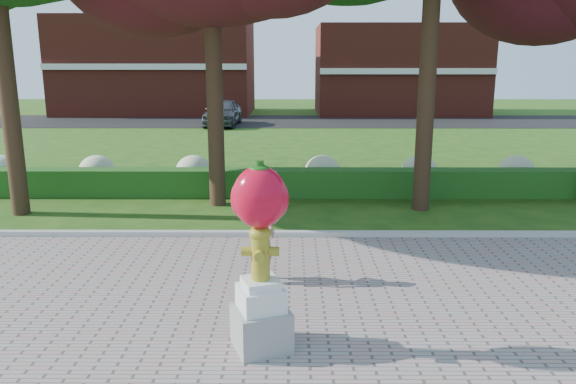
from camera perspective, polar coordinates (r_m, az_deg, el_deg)
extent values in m
plane|color=#214812|center=(9.86, 0.12, -10.01)|extent=(100.00, 100.00, 0.00)
cube|color=#ADADA5|center=(12.65, 0.17, -4.34)|extent=(40.00, 0.18, 0.15)
cube|color=#194112|center=(16.44, 0.21, 0.95)|extent=(24.00, 0.70, 0.80)
ellipsoid|color=#B4C193|center=(19.59, -27.15, 1.92)|extent=(1.10, 1.10, 0.99)
ellipsoid|color=#B4C193|center=(18.40, -18.83, 2.03)|extent=(1.10, 1.10, 0.99)
ellipsoid|color=#B4C193|center=(17.65, -9.58, 2.11)|extent=(1.10, 1.10, 0.99)
ellipsoid|color=#B4C193|center=(17.41, 3.51, 2.12)|extent=(1.10, 1.10, 0.99)
ellipsoid|color=#B4C193|center=(17.84, 13.18, 2.06)|extent=(1.10, 1.10, 0.99)
ellipsoid|color=#B4C193|center=(18.73, 22.17, 1.95)|extent=(1.10, 1.10, 0.99)
cube|color=black|center=(37.27, 0.27, 7.21)|extent=(50.00, 8.00, 0.02)
cube|color=maroon|center=(44.22, -13.10, 12.35)|extent=(14.00, 8.00, 7.00)
cube|color=maroon|center=(43.80, 11.05, 12.05)|extent=(12.00, 8.00, 6.40)
cylinder|color=black|center=(15.73, -26.65, 9.91)|extent=(0.44, 0.44, 6.72)
cylinder|color=black|center=(15.22, -7.46, 10.05)|extent=(0.44, 0.44, 6.16)
cylinder|color=black|center=(14.97, 14.02, 11.87)|extent=(0.44, 0.44, 7.28)
cube|color=gray|center=(7.89, -2.73, -13.65)|extent=(0.91, 0.91, 0.57)
cube|color=silver|center=(7.70, -2.77, -10.70)|extent=(0.73, 0.73, 0.32)
cube|color=silver|center=(7.61, -2.79, -9.21)|extent=(0.58, 0.58, 0.11)
cylinder|color=olive|center=(7.48, -2.82, -6.54)|extent=(0.25, 0.25, 0.64)
ellipsoid|color=olive|center=(7.38, -2.85, -4.21)|extent=(0.30, 0.30, 0.21)
cylinder|color=olive|center=(7.47, -4.23, -6.04)|extent=(0.14, 0.13, 0.13)
cylinder|color=olive|center=(7.45, -1.42, -6.06)|extent=(0.14, 0.13, 0.13)
cylinder|color=olive|center=(7.29, -2.90, -6.49)|extent=(0.14, 0.14, 0.14)
cylinder|color=olive|center=(7.35, -2.86, -3.53)|extent=(0.09, 0.09, 0.06)
ellipsoid|color=red|center=(7.25, -2.89, -0.51)|extent=(0.71, 0.64, 0.83)
ellipsoid|color=red|center=(7.27, -4.50, -0.69)|extent=(0.35, 0.35, 0.53)
ellipsoid|color=red|center=(7.24, -1.27, -0.69)|extent=(0.35, 0.35, 0.53)
cylinder|color=#1C4E11|center=(7.16, -2.93, 2.68)|extent=(0.11, 0.11, 0.14)
ellipsoid|color=#1C4E11|center=(7.17, -2.93, 2.41)|extent=(0.27, 0.27, 0.09)
imported|color=#AB7A61|center=(9.95, -2.44, -4.94)|extent=(0.53, 0.64, 1.50)
imported|color=#43454B|center=(34.80, -6.67, 8.07)|extent=(2.15, 4.89, 1.64)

